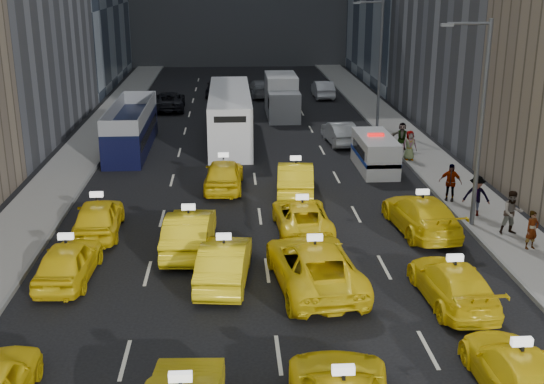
{
  "coord_description": "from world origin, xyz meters",
  "views": [
    {
      "loc": [
        -1.3,
        -15.62,
        10.8
      ],
      "look_at": [
        0.4,
        11.44,
        2.0
      ],
      "focal_mm": 45.0,
      "sensor_mm": 36.0,
      "label": 1
    }
  ],
  "objects_px": {
    "box_truck": "(282,97)",
    "pedestrian_0": "(532,230)",
    "city_bus": "(230,116)",
    "nypd_van": "(375,153)",
    "double_decker": "(131,128)"
  },
  "relations": [
    {
      "from": "city_bus",
      "to": "box_truck",
      "type": "height_order",
      "value": "city_bus"
    },
    {
      "from": "city_bus",
      "to": "box_truck",
      "type": "xyz_separation_m",
      "value": [
        4.06,
        7.58,
        -0.1
      ]
    },
    {
      "from": "nypd_van",
      "to": "city_bus",
      "type": "height_order",
      "value": "city_bus"
    },
    {
      "from": "nypd_van",
      "to": "box_truck",
      "type": "bearing_deg",
      "value": 109.31
    },
    {
      "from": "nypd_van",
      "to": "pedestrian_0",
      "type": "height_order",
      "value": "nypd_van"
    },
    {
      "from": "box_truck",
      "to": "pedestrian_0",
      "type": "relative_size",
      "value": 4.33
    },
    {
      "from": "city_bus",
      "to": "double_decker",
      "type": "bearing_deg",
      "value": -157.89
    },
    {
      "from": "nypd_van",
      "to": "box_truck",
      "type": "distance_m",
      "value": 15.99
    },
    {
      "from": "nypd_van",
      "to": "box_truck",
      "type": "relative_size",
      "value": 0.73
    },
    {
      "from": "nypd_van",
      "to": "city_bus",
      "type": "distance_m",
      "value": 11.37
    },
    {
      "from": "nypd_van",
      "to": "pedestrian_0",
      "type": "relative_size",
      "value": 3.17
    },
    {
      "from": "nypd_van",
      "to": "double_decker",
      "type": "bearing_deg",
      "value": 163.49
    },
    {
      "from": "city_bus",
      "to": "nypd_van",
      "type": "bearing_deg",
      "value": -42.52
    },
    {
      "from": "box_truck",
      "to": "pedestrian_0",
      "type": "height_order",
      "value": "box_truck"
    },
    {
      "from": "box_truck",
      "to": "city_bus",
      "type": "bearing_deg",
      "value": -116.68
    }
  ]
}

